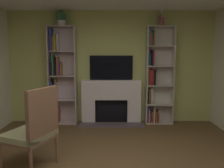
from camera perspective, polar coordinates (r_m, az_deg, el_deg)
name	(u,v)px	position (r m, az deg, el deg)	size (l,w,h in m)	color
wall_back_accent	(112,67)	(5.58, 0.09, 4.09)	(4.95, 0.06, 2.63)	#BBC068
fireplace	(112,101)	(5.54, 0.08, -4.07)	(1.49, 0.51, 1.02)	white
tv	(112,68)	(5.52, 0.08, 4.03)	(1.01, 0.06, 0.57)	black
bookshelf_left	(61,75)	(5.59, -12.44, 2.05)	(0.63, 0.30, 2.26)	beige
bookshelf_right	(157,78)	(5.56, 11.02, 1.48)	(0.63, 0.29, 2.26)	beige
potted_plant	(62,18)	(5.57, -12.09, 15.59)	(0.24, 0.24, 0.34)	silver
vase_with_flowers	(162,20)	(5.55, 12.22, 15.04)	(0.13, 0.13, 0.34)	#8C424E
armchair	(35,129)	(3.53, -18.34, -10.41)	(0.78, 0.78, 1.18)	brown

